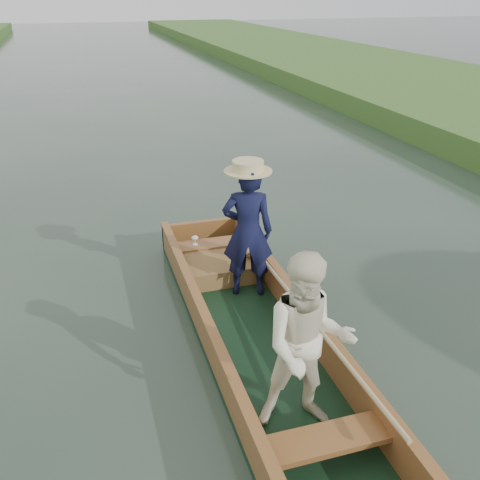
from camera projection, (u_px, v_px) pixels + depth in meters
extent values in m
plane|color=#283D30|center=(257.00, 347.00, 5.48)|extent=(120.00, 120.00, 0.00)
cube|color=black|center=(257.00, 344.00, 5.47)|extent=(1.10, 5.00, 0.08)
cube|color=brown|center=(208.00, 337.00, 5.25)|extent=(0.08, 5.00, 0.32)
cube|color=brown|center=(304.00, 320.00, 5.52)|extent=(0.08, 5.00, 0.32)
cube|color=brown|center=(202.00, 232.00, 7.51)|extent=(1.10, 0.08, 0.32)
cube|color=brown|center=(208.00, 321.00, 5.17)|extent=(0.10, 5.00, 0.04)
cube|color=brown|center=(305.00, 305.00, 5.44)|extent=(0.10, 5.00, 0.04)
cube|color=brown|center=(211.00, 244.00, 7.00)|extent=(0.94, 0.30, 0.05)
cube|color=brown|center=(326.00, 440.00, 3.97)|extent=(0.94, 0.30, 0.05)
imported|color=#101233|center=(248.00, 232.00, 6.00)|extent=(0.66, 0.53, 1.57)
cylinder|color=beige|center=(248.00, 168.00, 5.68)|extent=(0.52, 0.52, 0.12)
imported|color=white|center=(308.00, 345.00, 4.12)|extent=(0.87, 0.75, 1.54)
cube|color=#9C5032|center=(217.00, 264.00, 6.74)|extent=(0.85, 0.90, 0.22)
sphere|color=tan|center=(243.00, 247.00, 6.64)|extent=(0.22, 0.22, 0.22)
sphere|color=tan|center=(243.00, 235.00, 6.56)|extent=(0.17, 0.17, 0.17)
sphere|color=tan|center=(238.00, 231.00, 6.51)|extent=(0.06, 0.06, 0.06)
sphere|color=tan|center=(248.00, 229.00, 6.54)|extent=(0.06, 0.06, 0.06)
sphere|color=tan|center=(245.00, 239.00, 6.51)|extent=(0.07, 0.07, 0.07)
sphere|color=tan|center=(236.00, 247.00, 6.58)|extent=(0.08, 0.08, 0.08)
sphere|color=tan|center=(251.00, 245.00, 6.63)|extent=(0.08, 0.08, 0.08)
sphere|color=tan|center=(239.00, 256.00, 6.64)|extent=(0.09, 0.09, 0.09)
sphere|color=tan|center=(248.00, 255.00, 6.66)|extent=(0.09, 0.09, 0.09)
cylinder|color=silver|center=(195.00, 244.00, 6.93)|extent=(0.07, 0.07, 0.01)
cylinder|color=silver|center=(195.00, 242.00, 6.91)|extent=(0.01, 0.01, 0.08)
ellipsoid|color=silver|center=(195.00, 238.00, 6.89)|extent=(0.09, 0.09, 0.05)
cylinder|color=tan|center=(302.00, 308.00, 5.32)|extent=(0.04, 3.78, 0.18)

